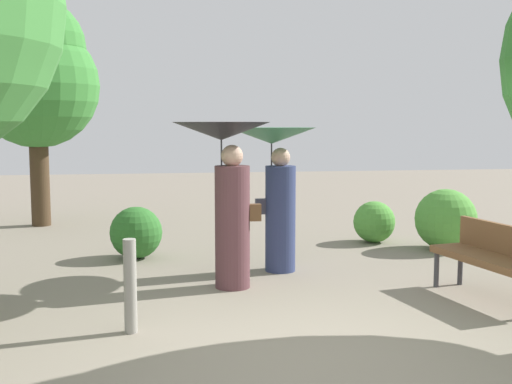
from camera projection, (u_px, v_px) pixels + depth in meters
name	position (u px, v px, depth m)	size (l,w,h in m)	color
ground_plane	(308.00, 354.00, 5.27)	(40.00, 40.00, 0.00)	gray
person_left	(227.00, 177.00, 7.29)	(1.14, 1.14, 1.96)	#563338
person_right	(276.00, 172.00, 8.13)	(1.16, 1.16, 1.89)	navy
park_bench	(494.00, 254.00, 6.85)	(0.75, 1.56, 0.83)	#38383D
tree_near_left	(36.00, 74.00, 11.66)	(2.33, 2.33, 4.30)	#42301E
bush_path_left	(446.00, 219.00, 9.62)	(0.95, 0.95, 0.95)	#4C9338
bush_path_right	(136.00, 233.00, 9.00)	(0.75, 0.75, 0.75)	#2D6B28
bush_behind_bench	(374.00, 222.00, 10.22)	(0.68, 0.68, 0.68)	#4C9338
path_marker_post	(130.00, 286.00, 5.77)	(0.12, 0.12, 0.89)	gray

